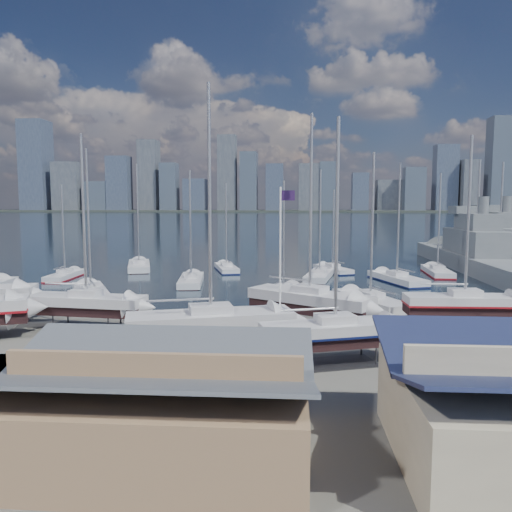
# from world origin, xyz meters

# --- Properties ---
(ground) EXTENTS (1400.00, 1400.00, 0.00)m
(ground) POSITION_xyz_m (0.00, -10.00, 0.00)
(ground) COLOR #605E59
(ground) RESTS_ON ground
(water) EXTENTS (1400.00, 600.00, 0.40)m
(water) POSITION_xyz_m (0.00, 300.00, -0.15)
(water) COLOR #172235
(water) RESTS_ON ground
(far_shore) EXTENTS (1400.00, 80.00, 2.20)m
(far_shore) POSITION_xyz_m (0.00, 560.00, 1.10)
(far_shore) COLOR #2D332D
(far_shore) RESTS_ON ground
(skyline) EXTENTS (639.14, 43.80, 107.69)m
(skyline) POSITION_xyz_m (-7.83, 553.76, 39.09)
(skyline) COLOR #475166
(skyline) RESTS_ON far_shore
(shed_grey) EXTENTS (12.60, 8.40, 4.17)m
(shed_grey) POSITION_xyz_m (0.00, -26.00, 2.15)
(shed_grey) COLOR #8C6B4C
(shed_grey) RESTS_ON ground
(sailboat_cradle_2) EXTENTS (9.51, 3.66, 15.19)m
(sailboat_cradle_2) POSITION_xyz_m (-10.69, -7.02, 2.03)
(sailboat_cradle_2) COLOR #2D2D33
(sailboat_cradle_2) RESTS_ON ground
(sailboat_cradle_3) EXTENTS (11.19, 6.03, 17.32)m
(sailboat_cradle_3) POSITION_xyz_m (0.21, -13.35, 2.14)
(sailboat_cradle_3) COLOR #2D2D33
(sailboat_cradle_3) RESTS_ON ground
(sailboat_cradle_4) EXTENTS (10.28, 8.03, 16.83)m
(sailboat_cradle_4) POSITION_xyz_m (6.88, -5.06, 2.12)
(sailboat_cradle_4) COLOR #2D2D33
(sailboat_cradle_4) RESTS_ON ground
(sailboat_cradle_5) EXTENTS (9.55, 5.25, 14.96)m
(sailboat_cradle_5) POSITION_xyz_m (8.08, -14.48, 2.02)
(sailboat_cradle_5) COLOR #2D2D33
(sailboat_cradle_5) RESTS_ON ground
(sailboat_cradle_6) EXTENTS (9.34, 2.80, 15.09)m
(sailboat_cradle_6) POSITION_xyz_m (19.07, -4.77, 2.02)
(sailboat_cradle_6) COLOR #2D2D33
(sailboat_cradle_6) RESTS_ON ground
(sailboat_moored_1) EXTENTS (2.74, 8.71, 12.90)m
(sailboat_moored_1) POSITION_xyz_m (-24.46, 18.64, 0.31)
(sailboat_moored_1) COLOR black
(sailboat_moored_1) RESTS_ON water
(sailboat_moored_2) EXTENTS (6.10, 11.31, 16.45)m
(sailboat_moored_2) POSITION_xyz_m (-17.48, 28.30, 0.32)
(sailboat_moored_2) COLOR black
(sailboat_moored_2) RESTS_ON water
(sailboat_moored_3) EXTENTS (7.75, 11.01, 16.21)m
(sailboat_moored_3) POSITION_xyz_m (-15.61, 5.68, 0.31)
(sailboat_moored_3) COLOR black
(sailboat_moored_3) RESTS_ON water
(sailboat_moored_4) EXTENTS (3.95, 9.91, 14.55)m
(sailboat_moored_4) POSITION_xyz_m (-6.90, 15.26, 0.32)
(sailboat_moored_4) COLOR black
(sailboat_moored_4) RESTS_ON water
(sailboat_moored_5) EXTENTS (4.89, 9.33, 13.43)m
(sailboat_moored_5) POSITION_xyz_m (-4.13, 27.52, 0.31)
(sailboat_moored_5) COLOR black
(sailboat_moored_5) RESTS_ON water
(sailboat_moored_6) EXTENTS (5.00, 8.92, 12.85)m
(sailboat_moored_6) POSITION_xyz_m (4.53, 8.22, 0.31)
(sailboat_moored_6) COLOR black
(sailboat_moored_6) RESTS_ON water
(sailboat_moored_7) EXTENTS (4.61, 10.22, 14.91)m
(sailboat_moored_7) POSITION_xyz_m (9.06, 20.65, 0.32)
(sailboat_moored_7) COLOR black
(sailboat_moored_7) RESTS_ON water
(sailboat_moored_8) EXTENTS (5.53, 8.52, 12.41)m
(sailboat_moored_8) POSITION_xyz_m (11.38, 27.64, 0.31)
(sailboat_moored_8) COLOR black
(sailboat_moored_8) RESTS_ON water
(sailboat_moored_9) EXTENTS (6.75, 10.48, 15.40)m
(sailboat_moored_9) POSITION_xyz_m (13.08, 3.72, 0.32)
(sailboat_moored_9) COLOR black
(sailboat_moored_9) RESTS_ON water
(sailboat_moored_10) EXTENTS (6.07, 10.81, 15.58)m
(sailboat_moored_10) POSITION_xyz_m (18.63, 18.46, 0.31)
(sailboat_moored_10) COLOR black
(sailboat_moored_10) RESTS_ON water
(sailboat_moored_11) EXTENTS (3.38, 9.99, 14.70)m
(sailboat_moored_11) POSITION_xyz_m (25.64, 25.66, 0.31)
(sailboat_moored_11) COLOR black
(sailboat_moored_11) RESTS_ON water
(naval_ship_east) EXTENTS (7.40, 43.66, 17.92)m
(naval_ship_east) POSITION_xyz_m (33.10, 32.24, 1.66)
(naval_ship_east) COLOR slate
(naval_ship_east) RESTS_ON water
(naval_ship_west) EXTENTS (8.52, 46.58, 18.18)m
(naval_ship_west) POSITION_xyz_m (39.18, 39.01, 1.66)
(naval_ship_west) COLOR slate
(naval_ship_west) RESTS_ON water
(car_a) EXTENTS (2.00, 4.45, 1.48)m
(car_a) POSITION_xyz_m (-5.04, -20.58, 0.74)
(car_a) COLOR gray
(car_a) RESTS_ON ground
(car_b) EXTENTS (4.94, 2.35, 1.56)m
(car_b) POSITION_xyz_m (-9.93, -19.36, 0.78)
(car_b) COLOR gray
(car_b) RESTS_ON ground
(car_c) EXTENTS (4.15, 5.55, 1.40)m
(car_c) POSITION_xyz_m (1.52, -20.24, 0.70)
(car_c) COLOR gray
(car_c) RESTS_ON ground
(car_d) EXTENTS (2.01, 4.61, 1.32)m
(car_d) POSITION_xyz_m (13.42, -19.40, 0.66)
(car_d) COLOR gray
(car_d) RESTS_ON ground
(flagpole) EXTENTS (0.97, 0.12, 10.95)m
(flagpole) POSITION_xyz_m (4.73, -12.39, 6.24)
(flagpole) COLOR white
(flagpole) RESTS_ON ground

